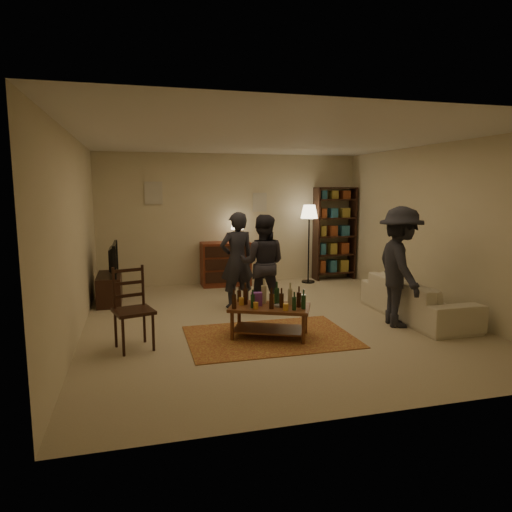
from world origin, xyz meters
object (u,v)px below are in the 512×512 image
object	(u,v)px
tv_stand	(110,281)
person_by_sofa	(400,267)
dining_chair	(132,305)
sofa	(417,299)
person_right	(263,263)
person_left	(237,260)
bookshelf	(334,232)
coffee_table	(269,309)
floor_lamp	(309,217)
dresser	(226,263)

from	to	relation	value
tv_stand	person_by_sofa	distance (m)	4.85
dining_chair	sofa	size ratio (longest dim) A/B	0.50
tv_stand	person_right	size ratio (longest dim) A/B	0.67
tv_stand	person_left	distance (m)	2.30
dining_chair	tv_stand	size ratio (longest dim) A/B	0.99
dining_chair	bookshelf	bearing A→B (deg)	22.97
tv_stand	sofa	xyz separation A→B (m)	(4.64, -2.20, -0.08)
coffee_table	floor_lamp	xyz separation A→B (m)	(1.83, 3.27, 1.00)
person_left	person_right	size ratio (longest dim) A/B	1.02
floor_lamp	person_left	size ratio (longest dim) A/B	1.03
floor_lamp	person_by_sofa	bearing A→B (deg)	-87.47
coffee_table	person_left	world-z (taller)	person_left
tv_stand	bookshelf	size ratio (longest dim) A/B	0.52
dresser	floor_lamp	world-z (taller)	floor_lamp
dresser	person_right	bearing A→B (deg)	-84.84
coffee_table	sofa	world-z (taller)	coffee_table
dresser	bookshelf	world-z (taller)	bookshelf
tv_stand	dresser	distance (m)	2.43
dining_chair	person_right	world-z (taller)	person_right
dresser	bookshelf	size ratio (longest dim) A/B	0.67
dining_chair	dresser	bearing A→B (deg)	45.44
tv_stand	dining_chair	bearing A→B (deg)	-80.89
floor_lamp	person_left	distance (m)	2.58
person_left	coffee_table	bearing A→B (deg)	85.20
bookshelf	floor_lamp	distance (m)	0.81
dresser	floor_lamp	distance (m)	1.98
person_left	person_by_sofa	size ratio (longest dim) A/B	0.92
dresser	person_by_sofa	size ratio (longest dim) A/B	0.78
person_left	dresser	bearing A→B (deg)	-102.83
dining_chair	person_right	distance (m)	2.42
person_left	dining_chair	bearing A→B (deg)	35.51
dresser	person_by_sofa	world-z (taller)	person_by_sofa
dresser	person_right	xyz separation A→B (m)	(0.19, -2.12, 0.31)
tv_stand	bookshelf	world-z (taller)	bookshelf
tv_stand	sofa	distance (m)	5.14
dresser	person_by_sofa	distance (m)	3.90
person_left	person_by_sofa	xyz separation A→B (m)	(2.05, -1.60, 0.07)
tv_stand	floor_lamp	bearing A→B (deg)	10.58
bookshelf	floor_lamp	xyz separation A→B (m)	(-0.69, -0.23, 0.36)
coffee_table	person_left	size ratio (longest dim) A/B	0.74
dresser	sofa	xyz separation A→B (m)	(2.39, -3.11, -0.17)
dresser	person_by_sofa	xyz separation A→B (m)	(1.89, -3.39, 0.39)
floor_lamp	person_by_sofa	size ratio (longest dim) A/B	0.95
sofa	person_right	size ratio (longest dim) A/B	1.32
dining_chair	person_by_sofa	world-z (taller)	person_by_sofa
coffee_table	dresser	world-z (taller)	dresser
coffee_table	bookshelf	xyz separation A→B (m)	(2.52, 3.50, 0.64)
tv_stand	person_by_sofa	world-z (taller)	person_by_sofa
coffee_table	bookshelf	distance (m)	4.36
sofa	tv_stand	bearing A→B (deg)	64.66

